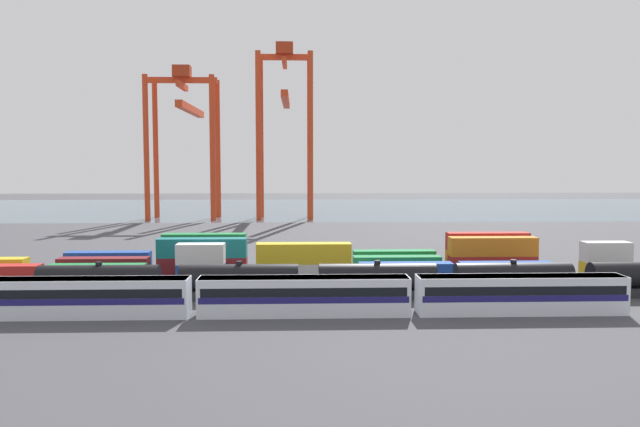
# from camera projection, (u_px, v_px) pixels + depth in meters

# --- Properties ---
(ground_plane) EXTENTS (420.00, 420.00, 0.00)m
(ground_plane) POSITION_uv_depth(u_px,v_px,m) (285.00, 241.00, 122.43)
(ground_plane) COLOR #424247
(harbour_water) EXTENTS (400.00, 110.00, 0.01)m
(harbour_water) POSITION_uv_depth(u_px,v_px,m) (291.00, 208.00, 216.44)
(harbour_water) COLOR #475B6B
(harbour_water) RESTS_ON ground_plane
(passenger_train) EXTENTS (65.62, 3.14, 3.90)m
(passenger_train) POSITION_uv_depth(u_px,v_px,m) (304.00, 294.00, 61.58)
(passenger_train) COLOR silver
(passenger_train) RESTS_ON ground_plane
(freight_tank_row) EXTENTS (75.95, 2.91, 4.37)m
(freight_tank_row) POSITION_uv_depth(u_px,v_px,m) (377.00, 280.00, 69.38)
(freight_tank_row) COLOR #232326
(freight_tank_row) RESTS_ON ground_plane
(shipping_container_1) EXTENTS (12.10, 2.44, 2.60)m
(shipping_container_1) POSITION_uv_depth(u_px,v_px,m) (97.00, 275.00, 77.40)
(shipping_container_1) COLOR #197538
(shipping_container_1) RESTS_ON ground_plane
(shipping_container_2) EXTENTS (6.04, 2.44, 2.60)m
(shipping_container_2) POSITION_uv_depth(u_px,v_px,m) (201.00, 274.00, 77.86)
(shipping_container_2) COLOR #1C4299
(shipping_container_2) RESTS_ON ground_plane
(shipping_container_3) EXTENTS (6.04, 2.44, 2.60)m
(shipping_container_3) POSITION_uv_depth(u_px,v_px,m) (201.00, 254.00, 77.66)
(shipping_container_3) COLOR silver
(shipping_container_3) RESTS_ON shipping_container_2
(shipping_container_4) EXTENTS (12.10, 2.44, 2.60)m
(shipping_container_4) POSITION_uv_depth(u_px,v_px,m) (304.00, 273.00, 78.32)
(shipping_container_4) COLOR silver
(shipping_container_4) RESTS_ON ground_plane
(shipping_container_5) EXTENTS (12.10, 2.44, 2.60)m
(shipping_container_5) POSITION_uv_depth(u_px,v_px,m) (304.00, 253.00, 78.12)
(shipping_container_5) COLOR gold
(shipping_container_5) RESTS_ON shipping_container_4
(shipping_container_6) EXTENTS (12.10, 2.44, 2.60)m
(shipping_container_6) POSITION_uv_depth(u_px,v_px,m) (405.00, 273.00, 78.78)
(shipping_container_6) COLOR #1C4299
(shipping_container_6) RESTS_ON ground_plane
(shipping_container_7) EXTENTS (12.10, 2.44, 2.60)m
(shipping_container_7) POSITION_uv_depth(u_px,v_px,m) (506.00, 272.00, 79.24)
(shipping_container_7) COLOR #1C4299
(shipping_container_7) RESTS_ON ground_plane
(shipping_container_8) EXTENTS (6.04, 2.44, 2.60)m
(shipping_container_8) POSITION_uv_depth(u_px,v_px,m) (605.00, 271.00, 79.70)
(shipping_container_8) COLOR gold
(shipping_container_8) RESTS_ON ground_plane
(shipping_container_9) EXTENTS (6.04, 2.44, 2.60)m
(shipping_container_9) POSITION_uv_depth(u_px,v_px,m) (606.00, 252.00, 79.49)
(shipping_container_9) COLOR silver
(shipping_container_9) RESTS_ON shipping_container_8
(shipping_container_10) EXTENTS (6.04, 2.44, 2.60)m
(shipping_container_10) POSITION_uv_depth(u_px,v_px,m) (4.00, 268.00, 82.63)
(shipping_container_10) COLOR gold
(shipping_container_10) RESTS_ON ground_plane
(shipping_container_11) EXTENTS (12.10, 2.44, 2.60)m
(shipping_container_11) POSITION_uv_depth(u_px,v_px,m) (104.00, 267.00, 83.10)
(shipping_container_11) COLOR maroon
(shipping_container_11) RESTS_ON ground_plane
(shipping_container_12) EXTENTS (12.10, 2.44, 2.60)m
(shipping_container_12) POSITION_uv_depth(u_px,v_px,m) (203.00, 266.00, 83.57)
(shipping_container_12) COLOR maroon
(shipping_container_12) RESTS_ON ground_plane
(shipping_container_13) EXTENTS (12.10, 2.44, 2.60)m
(shipping_container_13) POSITION_uv_depth(u_px,v_px,m) (202.00, 248.00, 83.36)
(shipping_container_13) COLOR #146066
(shipping_container_13) RESTS_ON shipping_container_12
(shipping_container_14) EXTENTS (6.04, 2.44, 2.60)m
(shipping_container_14) POSITION_uv_depth(u_px,v_px,m) (300.00, 266.00, 84.03)
(shipping_container_14) COLOR maroon
(shipping_container_14) RESTS_ON ground_plane
(shipping_container_15) EXTENTS (12.10, 2.44, 2.60)m
(shipping_container_15) POSITION_uv_depth(u_px,v_px,m) (397.00, 265.00, 84.50)
(shipping_container_15) COLOR #197538
(shipping_container_15) RESTS_ON ground_plane
(shipping_container_16) EXTENTS (12.10, 2.44, 2.60)m
(shipping_container_16) POSITION_uv_depth(u_px,v_px,m) (492.00, 265.00, 84.97)
(shipping_container_16) COLOR #AD211C
(shipping_container_16) RESTS_ON ground_plane
(shipping_container_17) EXTENTS (12.10, 2.44, 2.60)m
(shipping_container_17) POSITION_uv_depth(u_px,v_px,m) (493.00, 246.00, 84.76)
(shipping_container_17) COLOR orange
(shipping_container_17) RESTS_ON shipping_container_16
(shipping_container_18) EXTENTS (12.10, 2.44, 2.60)m
(shipping_container_18) POSITION_uv_depth(u_px,v_px,m) (108.00, 261.00, 88.79)
(shipping_container_18) COLOR #1C4299
(shipping_container_18) RESTS_ON ground_plane
(shipping_container_19) EXTENTS (12.10, 2.44, 2.60)m
(shipping_container_19) POSITION_uv_depth(u_px,v_px,m) (205.00, 260.00, 89.27)
(shipping_container_19) COLOR silver
(shipping_container_19) RESTS_ON ground_plane
(shipping_container_20) EXTENTS (12.10, 2.44, 2.60)m
(shipping_container_20) POSITION_uv_depth(u_px,v_px,m) (204.00, 242.00, 89.07)
(shipping_container_20) COLOR #197538
(shipping_container_20) RESTS_ON shipping_container_19
(shipping_container_21) EXTENTS (6.04, 2.44, 2.60)m
(shipping_container_21) POSITION_uv_depth(u_px,v_px,m) (300.00, 260.00, 89.76)
(shipping_container_21) COLOR maroon
(shipping_container_21) RESTS_ON ground_plane
(shipping_container_22) EXTENTS (12.10, 2.44, 2.60)m
(shipping_container_22) POSITION_uv_depth(u_px,v_px,m) (394.00, 259.00, 90.25)
(shipping_container_22) COLOR #197538
(shipping_container_22) RESTS_ON ground_plane
(shipping_container_23) EXTENTS (12.10, 2.44, 2.60)m
(shipping_container_23) POSITION_uv_depth(u_px,v_px,m) (487.00, 259.00, 90.73)
(shipping_container_23) COLOR orange
(shipping_container_23) RESTS_ON ground_plane
(shipping_container_24) EXTENTS (12.10, 2.44, 2.60)m
(shipping_container_24) POSITION_uv_depth(u_px,v_px,m) (488.00, 241.00, 90.53)
(shipping_container_24) COLOR #AD211C
(shipping_container_24) RESTS_ON shipping_container_23
(gantry_crane_west) EXTENTS (19.58, 39.11, 42.95)m
(gantry_crane_west) POSITION_uv_depth(u_px,v_px,m) (185.00, 125.00, 174.73)
(gantry_crane_west) COLOR red
(gantry_crane_west) RESTS_ON ground_plane
(gantry_crane_central) EXTENTS (15.88, 35.85, 49.45)m
(gantry_crane_central) POSITION_uv_depth(u_px,v_px,m) (285.00, 115.00, 174.78)
(gantry_crane_central) COLOR red
(gantry_crane_central) RESTS_ON ground_plane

